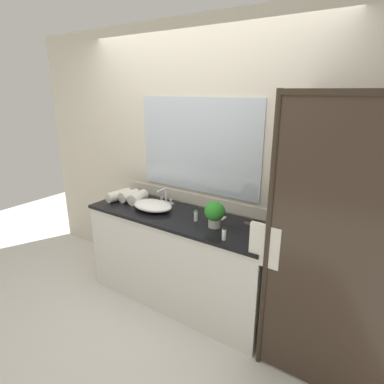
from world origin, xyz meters
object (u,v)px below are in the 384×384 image
soap_dish (220,217)px  rolled_towel_near_edge (119,195)px  faucet (165,198)px  potted_plant (215,213)px  amenity_bottle_shampoo (196,216)px  sink_basin (153,206)px  rolled_towel_far_edge (138,197)px  amenity_bottle_body_wash (224,234)px  rolled_towel_middle (129,196)px

soap_dish → rolled_towel_near_edge: (-1.11, -0.16, 0.04)m
soap_dish → rolled_towel_near_edge: 1.12m
faucet → rolled_towel_near_edge: 0.51m
potted_plant → amenity_bottle_shampoo: 0.21m
faucet → amenity_bottle_shampoo: (0.49, -0.19, -0.01)m
sink_basin → rolled_towel_far_edge: bearing=164.6°
potted_plant → amenity_bottle_body_wash: potted_plant is taller
soap_dish → rolled_towel_near_edge: size_ratio=0.38×
rolled_towel_middle → amenity_bottle_shampoo: bearing=-3.6°
soap_dish → rolled_towel_middle: 1.00m
potted_plant → amenity_bottle_shampoo: (-0.20, 0.02, -0.08)m
potted_plant → amenity_bottle_body_wash: bearing=-42.6°
faucet → soap_dish: bearing=-1.9°
rolled_towel_far_edge → amenity_bottle_body_wash: bearing=-12.7°
faucet → potted_plant: (0.69, -0.21, 0.07)m
sink_basin → amenity_bottle_shampoo: size_ratio=4.17×
potted_plant → amenity_bottle_body_wash: 0.26m
amenity_bottle_shampoo → rolled_towel_far_edge: bearing=174.9°
rolled_towel_middle → rolled_towel_far_edge: (0.11, 0.01, 0.00)m
soap_dish → amenity_bottle_shampoo: size_ratio=1.02×
rolled_towel_far_edge → rolled_towel_near_edge: bearing=-165.5°
rolled_towel_middle → faucet: bearing=20.5°
soap_dish → rolled_towel_middle: size_ratio=0.50×
rolled_towel_near_edge → soap_dish: bearing=8.2°
amenity_bottle_body_wash → rolled_towel_near_edge: rolled_towel_near_edge is taller
amenity_bottle_body_wash → rolled_towel_near_edge: bearing=171.7°
faucet → soap_dish: (0.63, -0.02, -0.04)m
potted_plant → amenity_bottle_body_wash: size_ratio=2.28×
amenity_bottle_shampoo → amenity_bottle_body_wash: (0.38, -0.19, -0.00)m
rolled_towel_middle → soap_dish: bearing=6.6°
faucet → rolled_towel_far_edge: faucet is taller
potted_plant → amenity_bottle_shampoo: potted_plant is taller
amenity_bottle_body_wash → rolled_towel_far_edge: bearing=167.3°
sink_basin → soap_dish: sink_basin is taller
rolled_towel_near_edge → rolled_towel_middle: 0.12m
sink_basin → rolled_towel_far_edge: (-0.25, 0.07, 0.01)m
sink_basin → rolled_towel_far_edge: 0.26m
amenity_bottle_body_wash → rolled_towel_far_edge: (-1.12, 0.25, 0.01)m
faucet → rolled_towel_middle: size_ratio=0.86×
faucet → amenity_bottle_body_wash: faucet is taller
soap_dish → rolled_towel_near_edge: rolled_towel_near_edge is taller
faucet → rolled_towel_near_edge: size_ratio=0.66×
potted_plant → amenity_bottle_body_wash: (0.18, -0.17, -0.08)m
amenity_bottle_shampoo → rolled_towel_near_edge: rolled_towel_near_edge is taller
faucet → rolled_towel_near_edge: (-0.47, -0.18, -0.01)m
rolled_towel_near_edge → faucet: bearing=20.8°
faucet → amenity_bottle_shampoo: bearing=-21.2°
sink_basin → rolled_towel_middle: bearing=171.1°
potted_plant → rolled_towel_near_edge: potted_plant is taller
faucet → amenity_bottle_body_wash: bearing=-23.3°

